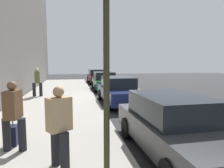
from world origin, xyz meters
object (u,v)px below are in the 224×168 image
pedestrian_brown_coat (13,114)px  pedestrian_olive_coat (37,81)px  parked_car_green (104,81)px  traffic_light_pole (106,12)px  parked_car_maroon (97,76)px  parked_car_navy (119,90)px  rolling_suitcase (13,135)px  parked_car_charcoal (174,125)px  pedestrian_tan_coat (59,125)px

pedestrian_brown_coat → pedestrian_olive_coat: bearing=-174.4°
parked_car_green → traffic_light_pole: traffic_light_pole is taller
parked_car_maroon → parked_car_navy: same height
parked_car_navy → pedestrian_brown_coat: 7.17m
rolling_suitcase → parked_car_green: bearing=159.8°
parked_car_green → pedestrian_olive_coat: (3.29, -4.86, 0.38)m
parked_car_charcoal → pedestrian_brown_coat: size_ratio=2.58×
parked_car_green → pedestrian_tan_coat: pedestrian_tan_coat is taller
traffic_light_pole → rolling_suitcase: size_ratio=5.28×
parked_car_maroon → rolling_suitcase: (17.21, -4.18, -0.34)m
pedestrian_olive_coat → traffic_light_pole: size_ratio=0.39×
pedestrian_olive_coat → rolling_suitcase: size_ratio=2.08×
pedestrian_brown_coat → parked_car_navy: bearing=146.2°
traffic_light_pole → rolling_suitcase: bearing=-129.6°
parked_car_navy → pedestrian_olive_coat: bearing=-117.4°
parked_car_charcoal → rolling_suitcase: bearing=-103.8°
parked_car_maroon → pedestrian_olive_coat: bearing=-28.0°
parked_car_charcoal → rolling_suitcase: parked_car_charcoal is taller
parked_car_maroon → parked_car_charcoal: (18.21, -0.08, 0.00)m
parked_car_navy → pedestrian_tan_coat: (7.05, -2.81, 0.31)m
parked_car_charcoal → pedestrian_tan_coat: bearing=-80.2°
parked_car_charcoal → pedestrian_tan_coat: 2.85m
parked_car_green → parked_car_charcoal: same height
parked_car_navy → traffic_light_pole: 8.06m
parked_car_navy → rolling_suitcase: bearing=-36.5°
pedestrian_brown_coat → pedestrian_tan_coat: size_ratio=1.01×
pedestrian_brown_coat → parked_car_maroon: bearing=167.1°
parked_car_navy → parked_car_charcoal: (6.57, -0.02, -0.00)m
parked_car_maroon → traffic_light_pole: traffic_light_pole is taller
parked_car_green → parked_car_navy: 5.79m
parked_car_green → pedestrian_tan_coat: (12.84, -2.86, 0.32)m
parked_car_charcoal → pedestrian_olive_coat: bearing=-152.2°
pedestrian_olive_coat → pedestrian_tan_coat: (9.55, 2.00, -0.06)m
parked_car_navy → parked_car_charcoal: bearing=-0.2°
parked_car_green → pedestrian_brown_coat: 12.43m
parked_car_maroon → rolling_suitcase: parked_car_maroon is taller
parked_car_charcoal → traffic_light_pole: 3.26m
pedestrian_olive_coat → pedestrian_tan_coat: bearing=11.8°
parked_car_green → pedestrian_olive_coat: size_ratio=2.35×
parked_car_navy → pedestrian_tan_coat: 7.60m
pedestrian_olive_coat → parked_car_charcoal: bearing=27.8°
pedestrian_tan_coat → parked_car_green: bearing=167.4°
parked_car_navy → rolling_suitcase: (5.57, -4.12, -0.34)m
parked_car_green → pedestrian_brown_coat: pedestrian_brown_coat is taller
pedestrian_brown_coat → pedestrian_tan_coat: (1.10, 1.17, -0.01)m
parked_car_maroon → pedestrian_tan_coat: bearing=-8.7°
pedestrian_olive_coat → pedestrian_brown_coat: pedestrian_olive_coat is taller
parked_car_maroon → pedestrian_tan_coat: (18.69, -2.87, 0.32)m
parked_car_green → traffic_light_pole: size_ratio=0.92×
pedestrian_brown_coat → pedestrian_tan_coat: 1.61m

